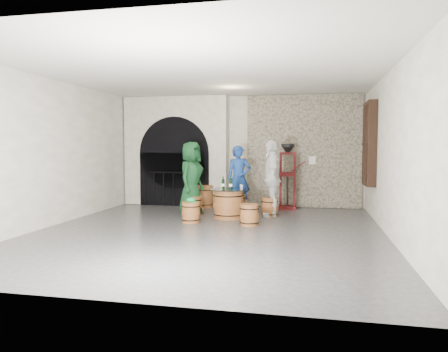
% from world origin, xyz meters
% --- Properties ---
extents(ground, '(8.00, 8.00, 0.00)m').
position_xyz_m(ground, '(0.00, 0.00, 0.00)').
color(ground, '#323235').
rests_on(ground, ground).
extents(wall_back, '(8.00, 0.00, 8.00)m').
position_xyz_m(wall_back, '(0.00, 4.00, 1.60)').
color(wall_back, silver).
rests_on(wall_back, ground).
extents(wall_front, '(8.00, 0.00, 8.00)m').
position_xyz_m(wall_front, '(0.00, -4.00, 1.60)').
color(wall_front, silver).
rests_on(wall_front, ground).
extents(wall_left, '(0.00, 8.00, 8.00)m').
position_xyz_m(wall_left, '(-3.50, 0.00, 1.60)').
color(wall_left, silver).
rests_on(wall_left, ground).
extents(wall_right, '(0.00, 8.00, 8.00)m').
position_xyz_m(wall_right, '(3.50, 0.00, 1.60)').
color(wall_right, silver).
rests_on(wall_right, ground).
extents(ceiling, '(8.00, 8.00, 0.00)m').
position_xyz_m(ceiling, '(0.00, 0.00, 3.20)').
color(ceiling, beige).
rests_on(ceiling, wall_back).
extents(stone_facing_panel, '(3.20, 0.12, 3.18)m').
position_xyz_m(stone_facing_panel, '(1.80, 3.94, 1.60)').
color(stone_facing_panel, gray).
rests_on(stone_facing_panel, ground).
extents(arched_opening, '(3.10, 0.60, 3.19)m').
position_xyz_m(arched_opening, '(-1.90, 3.74, 1.58)').
color(arched_opening, silver).
rests_on(arched_opening, ground).
extents(shuttered_window, '(0.23, 1.10, 2.00)m').
position_xyz_m(shuttered_window, '(3.38, 2.40, 1.80)').
color(shuttered_window, black).
rests_on(shuttered_window, wall_right).
extents(barrel_table, '(0.91, 0.91, 0.71)m').
position_xyz_m(barrel_table, '(0.08, 1.71, 0.35)').
color(barrel_table, brown).
rests_on(barrel_table, ground).
extents(barrel_stool_left, '(0.44, 0.44, 0.47)m').
position_xyz_m(barrel_stool_left, '(-0.90, 2.08, 0.23)').
color(barrel_stool_left, brown).
rests_on(barrel_stool_left, ground).
extents(barrel_stool_far, '(0.44, 0.44, 0.47)m').
position_xyz_m(barrel_stool_far, '(0.14, 2.76, 0.23)').
color(barrel_stool_far, brown).
rests_on(barrel_stool_far, ground).
extents(barrel_stool_right, '(0.44, 0.44, 0.47)m').
position_xyz_m(barrel_stool_right, '(1.03, 2.15, 0.23)').
color(barrel_stool_right, brown).
rests_on(barrel_stool_right, ground).
extents(barrel_stool_near_right, '(0.44, 0.44, 0.47)m').
position_xyz_m(barrel_stool_near_right, '(0.72, 0.87, 0.23)').
color(barrel_stool_near_right, brown).
rests_on(barrel_stool_near_right, ground).
extents(barrel_stool_near_left, '(0.44, 0.44, 0.47)m').
position_xyz_m(barrel_stool_near_left, '(-0.65, 0.95, 0.23)').
color(barrel_stool_near_left, brown).
rests_on(barrel_stool_near_left, ground).
extents(green_cap, '(0.24, 0.20, 0.11)m').
position_xyz_m(green_cap, '(-0.64, 0.95, 0.51)').
color(green_cap, '#0E9A48').
rests_on(green_cap, barrel_stool_near_left).
extents(person_green, '(0.74, 1.00, 1.86)m').
position_xyz_m(person_green, '(-0.97, 2.10, 0.93)').
color(person_green, '#0F381B').
rests_on(person_green, ground).
extents(person_blue, '(0.74, 0.61, 1.76)m').
position_xyz_m(person_blue, '(0.14, 2.81, 0.88)').
color(person_blue, navy).
rests_on(person_blue, ground).
extents(person_white, '(0.58, 1.16, 1.90)m').
position_xyz_m(person_white, '(1.08, 2.18, 0.95)').
color(person_white, silver).
rests_on(person_white, ground).
extents(wine_bottle_left, '(0.08, 0.08, 0.32)m').
position_xyz_m(wine_bottle_left, '(-0.05, 1.67, 0.84)').
color(wine_bottle_left, black).
rests_on(wine_bottle_left, barrel_table).
extents(wine_bottle_center, '(0.08, 0.08, 0.32)m').
position_xyz_m(wine_bottle_center, '(0.15, 1.65, 0.84)').
color(wine_bottle_center, black).
rests_on(wine_bottle_center, barrel_table).
extents(wine_bottle_right, '(0.08, 0.08, 0.32)m').
position_xyz_m(wine_bottle_right, '(0.10, 1.89, 0.84)').
color(wine_bottle_right, black).
rests_on(wine_bottle_right, barrel_table).
extents(tasting_glass_a, '(0.05, 0.05, 0.10)m').
position_xyz_m(tasting_glass_a, '(-0.08, 1.65, 0.76)').
color(tasting_glass_a, '#C36126').
rests_on(tasting_glass_a, barrel_table).
extents(tasting_glass_b, '(0.05, 0.05, 0.10)m').
position_xyz_m(tasting_glass_b, '(0.39, 1.82, 0.76)').
color(tasting_glass_b, '#C36126').
rests_on(tasting_glass_b, barrel_table).
extents(tasting_glass_c, '(0.05, 0.05, 0.10)m').
position_xyz_m(tasting_glass_c, '(-0.06, 1.90, 0.76)').
color(tasting_glass_c, '#C36126').
rests_on(tasting_glass_c, barrel_table).
extents(tasting_glass_d, '(0.05, 0.05, 0.10)m').
position_xyz_m(tasting_glass_d, '(0.34, 1.95, 0.76)').
color(tasting_glass_d, '#C36126').
rests_on(tasting_glass_d, barrel_table).
extents(tasting_glass_e, '(0.05, 0.05, 0.10)m').
position_xyz_m(tasting_glass_e, '(0.41, 1.63, 0.76)').
color(tasting_glass_e, '#C36126').
rests_on(tasting_glass_e, barrel_table).
extents(tasting_glass_f, '(0.05, 0.05, 0.10)m').
position_xyz_m(tasting_glass_f, '(-0.31, 1.88, 0.76)').
color(tasting_glass_f, '#C36126').
rests_on(tasting_glass_f, barrel_table).
extents(side_barrel, '(0.48, 0.48, 0.63)m').
position_xyz_m(side_barrel, '(-0.92, 3.31, 0.31)').
color(side_barrel, brown).
rests_on(side_barrel, ground).
extents(corking_press, '(0.74, 0.41, 1.81)m').
position_xyz_m(corking_press, '(1.39, 3.47, 1.05)').
color(corking_press, '#430B0B').
rests_on(corking_press, ground).
extents(control_box, '(0.18, 0.10, 0.22)m').
position_xyz_m(control_box, '(2.05, 3.86, 1.35)').
color(control_box, silver).
rests_on(control_box, wall_back).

